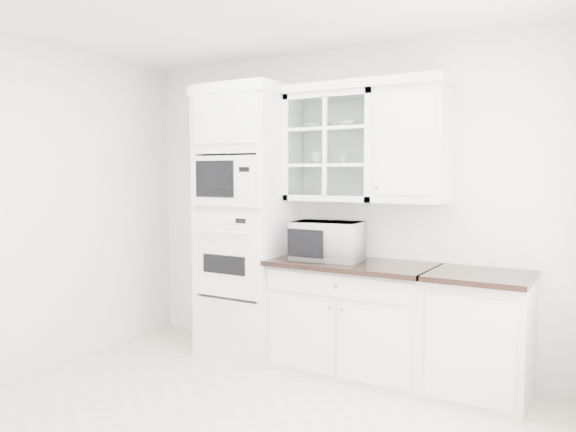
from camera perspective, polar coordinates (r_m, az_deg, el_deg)
The scene contains 12 objects.
room_shell at distance 3.78m, azimuth -3.57°, elevation 6.60°, with size 4.00×3.50×2.70m.
oven_column at distance 5.03m, azimuth -4.19°, elevation -0.58°, with size 0.76×0.68×2.40m.
base_cabinet_run at distance 4.68m, azimuth 6.62°, elevation -10.15°, with size 1.32×0.67×0.92m.
extra_base_cabinet at distance 4.38m, azimuth 18.88°, elevation -11.37°, with size 0.72×0.67×0.92m.
upper_cabinet_glass at distance 4.77m, azimuth 4.70°, elevation 6.96°, with size 0.80×0.33×0.90m.
upper_cabinet_solid at distance 4.51m, azimuth 12.47°, elevation 7.03°, with size 0.55×0.33×0.90m, color white.
crown_molding at distance 4.84m, azimuth 3.45°, elevation 12.70°, with size 2.14×0.38×0.07m, color white.
countertop_microwave at distance 4.63m, azimuth 4.10°, elevation -2.51°, with size 0.55×0.46×0.32m, color white.
bowl_a at distance 4.85m, azimuth 3.02°, elevation 9.13°, with size 0.21×0.21×0.05m, color white.
bowl_b at distance 4.74m, azimuth 6.03°, elevation 9.23°, with size 0.17×0.17×0.05m, color white.
cup_a at distance 4.85m, azimuth 3.06°, elevation 5.90°, with size 0.13×0.13×0.11m, color white.
cup_b at distance 4.73m, azimuth 5.72°, elevation 5.77°, with size 0.09×0.09×0.08m, color white.
Camera 1 is at (2.14, -2.68, 1.63)m, focal length 35.00 mm.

